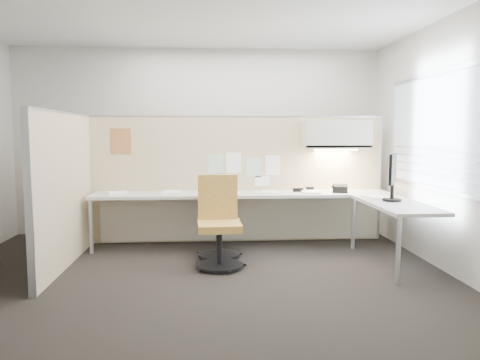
{
  "coord_description": "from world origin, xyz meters",
  "views": [
    {
      "loc": [
        0.14,
        -4.95,
        1.52
      ],
      "look_at": [
        0.53,
        0.8,
        0.95
      ],
      "focal_mm": 35.0,
      "sensor_mm": 36.0,
      "label": 1
    }
  ],
  "objects": [
    {
      "name": "floor",
      "position": [
        0.0,
        0.0,
        -0.01
      ],
      "size": [
        5.5,
        4.5,
        0.01
      ],
      "primitive_type": "cube",
      "color": "black",
      "rests_on": "ground"
    },
    {
      "name": "ceiling",
      "position": [
        0.0,
        0.0,
        2.8
      ],
      "size": [
        5.5,
        4.5,
        0.01
      ],
      "primitive_type": "cube",
      "color": "white",
      "rests_on": "wall_back"
    },
    {
      "name": "wall_back",
      "position": [
        0.0,
        2.25,
        1.4
      ],
      "size": [
        5.5,
        0.02,
        2.8
      ],
      "primitive_type": "cube",
      "color": "beige",
      "rests_on": "ground"
    },
    {
      "name": "wall_front",
      "position": [
        0.0,
        -2.25,
        1.4
      ],
      "size": [
        5.5,
        0.02,
        2.8
      ],
      "primitive_type": "cube",
      "color": "beige",
      "rests_on": "ground"
    },
    {
      "name": "wall_right",
      "position": [
        2.75,
        0.0,
        1.4
      ],
      "size": [
        0.02,
        4.5,
        2.8
      ],
      "primitive_type": "cube",
      "color": "beige",
      "rests_on": "ground"
    },
    {
      "name": "window_pane",
      "position": [
        2.73,
        0.0,
        1.55
      ],
      "size": [
        0.01,
        2.8,
        1.3
      ],
      "primitive_type": "cube",
      "color": "#9CABB6",
      "rests_on": "wall_right"
    },
    {
      "name": "partition_back",
      "position": [
        0.55,
        1.6,
        0.88
      ],
      "size": [
        4.1,
        0.06,
        1.75
      ],
      "primitive_type": "cube",
      "color": "beige",
      "rests_on": "floor"
    },
    {
      "name": "partition_left",
      "position": [
        -1.5,
        0.5,
        0.88
      ],
      "size": [
        0.06,
        2.2,
        1.75
      ],
      "primitive_type": "cube",
      "color": "beige",
      "rests_on": "floor"
    },
    {
      "name": "desk",
      "position": [
        0.93,
        1.13,
        0.6
      ],
      "size": [
        4.0,
        2.07,
        0.73
      ],
      "color": "beige",
      "rests_on": "floor"
    },
    {
      "name": "overhead_bin",
      "position": [
        1.9,
        1.39,
        1.51
      ],
      "size": [
        0.9,
        0.36,
        0.38
      ],
      "primitive_type": "cube",
      "color": "beige",
      "rests_on": "partition_back"
    },
    {
      "name": "task_light_strip",
      "position": [
        1.9,
        1.39,
        1.3
      ],
      "size": [
        0.6,
        0.06,
        0.02
      ],
      "primitive_type": "cube",
      "color": "#FFEABF",
      "rests_on": "overhead_bin"
    },
    {
      "name": "pinned_papers",
      "position": [
        0.63,
        1.57,
        1.03
      ],
      "size": [
        1.01,
        0.0,
        0.47
      ],
      "color": "#8CBF8C",
      "rests_on": "partition_back"
    },
    {
      "name": "poster",
      "position": [
        -1.05,
        1.57,
        1.42
      ],
      "size": [
        0.28,
        0.0,
        0.35
      ],
      "primitive_type": "cube",
      "color": "orange",
      "rests_on": "partition_back"
    },
    {
      "name": "chair_left",
      "position": [
        0.26,
        0.33,
        0.48
      ],
      "size": [
        0.54,
        0.55,
        1.03
      ],
      "rotation": [
        0.0,
        0.0,
        0.05
      ],
      "color": "black",
      "rests_on": "floor"
    },
    {
      "name": "chair_right",
      "position": [
        0.26,
        0.8,
        0.46
      ],
      "size": [
        0.52,
        0.54,
        0.99
      ],
      "rotation": [
        0.0,
        0.0,
        0.14
      ],
      "color": "black",
      "rests_on": "floor"
    },
    {
      "name": "monitor",
      "position": [
        2.3,
        0.37,
        1.05
      ],
      "size": [
        0.27,
        0.48,
        0.55
      ],
      "rotation": [
        0.0,
        0.0,
        1.09
      ],
      "color": "black",
      "rests_on": "desk"
    },
    {
      "name": "phone",
      "position": [
        1.91,
        1.21,
        0.78
      ],
      "size": [
        0.25,
        0.24,
        0.12
      ],
      "rotation": [
        0.0,
        0.0,
        -0.27
      ],
      "color": "black",
      "rests_on": "desk"
    },
    {
      "name": "stapler",
      "position": [
        1.37,
        1.33,
        0.76
      ],
      "size": [
        0.14,
        0.05,
        0.05
      ],
      "primitive_type": "cube",
      "rotation": [
        0.0,
        0.0,
        0.05
      ],
      "color": "black",
      "rests_on": "desk"
    },
    {
      "name": "tape_dispenser",
      "position": [
        1.55,
        1.39,
        0.76
      ],
      "size": [
        0.1,
        0.07,
        0.06
      ],
      "primitive_type": "cube",
      "rotation": [
        0.0,
        0.0,
        0.06
      ],
      "color": "black",
      "rests_on": "desk"
    },
    {
      "name": "coat_hook",
      "position": [
        -1.58,
        -0.25,
        1.42
      ],
      "size": [
        0.18,
        0.43,
        1.31
      ],
      "color": "silver",
      "rests_on": "partition_left"
    },
    {
      "name": "paper_stack_0",
      "position": [
        -1.04,
        1.19,
        0.74
      ],
      "size": [
        0.28,
        0.34,
        0.03
      ],
      "primitive_type": "cube",
      "rotation": [
        0.0,
        0.0,
        0.19
      ],
      "color": "white",
      "rests_on": "desk"
    },
    {
      "name": "paper_stack_1",
      "position": [
        -0.35,
        1.29,
        0.74
      ],
      "size": [
        0.23,
        0.3,
        0.02
      ],
      "primitive_type": "cube",
      "rotation": [
        0.0,
        0.0,
        0.01
      ],
      "color": "white",
      "rests_on": "desk"
    },
    {
      "name": "paper_stack_2",
      "position": [
        0.31,
        1.25,
        0.75
      ],
      "size": [
        0.24,
        0.3,
        0.04
      ],
      "primitive_type": "cube",
      "rotation": [
        0.0,
        0.0,
        -0.02
      ],
      "color": "white",
      "rests_on": "desk"
    },
    {
      "name": "paper_stack_3",
      "position": [
        0.98,
        1.28,
        0.74
      ],
      "size": [
        0.24,
        0.31,
        0.01
      ],
      "primitive_type": "cube",
      "rotation": [
        0.0,
        0.0,
        0.02
      ],
      "color": "white",
      "rests_on": "desk"
    },
    {
      "name": "paper_stack_4",
      "position": [
        1.52,
        1.21,
        0.74
      ],
      "size": [
        0.24,
        0.3,
        0.02
      ],
      "primitive_type": "cube",
      "rotation": [
        0.0,
        0.0,
        -0.02
      ],
      "color": "white",
      "rests_on": "desk"
    },
    {
      "name": "paper_stack_5",
      "position": [
        2.22,
        0.68,
        0.74
      ],
      "size": [
        0.29,
        0.34,
        0.02
      ],
      "primitive_type": "cube",
      "rotation": [
        0.0,
        0.0,
        0.22
      ],
      "color": "white",
      "rests_on": "desk"
    }
  ]
}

